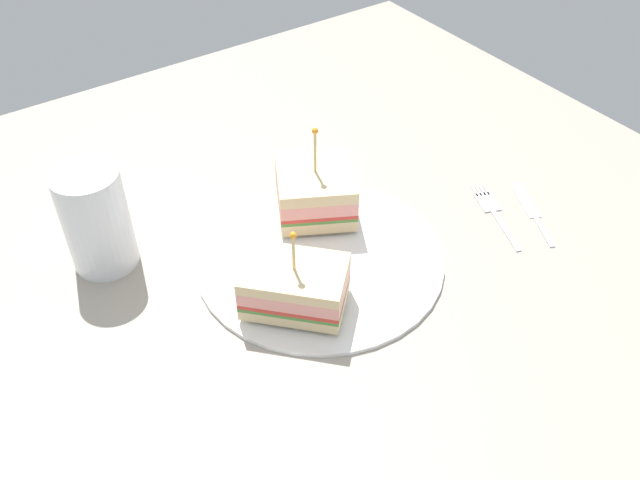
{
  "coord_description": "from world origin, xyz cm",
  "views": [
    {
      "loc": [
        30.91,
        44.84,
        51.9
      ],
      "look_at": [
        0.0,
        0.0,
        2.99
      ],
      "focal_mm": 38.31,
      "sensor_mm": 36.0,
      "label": 1
    }
  ],
  "objects_px": {
    "sandwich_half_back": "(295,286)",
    "drink_glass": "(98,225)",
    "knife": "(531,209)",
    "sandwich_half_front": "(315,190)",
    "fork": "(492,209)",
    "plate": "(320,257)"
  },
  "relations": [
    {
      "from": "knife",
      "to": "plate",
      "type": "bearing_deg",
      "value": -15.43
    },
    {
      "from": "sandwich_half_back",
      "to": "drink_glass",
      "type": "distance_m",
      "value": 0.22
    },
    {
      "from": "sandwich_half_front",
      "to": "sandwich_half_back",
      "type": "distance_m",
      "value": 0.15
    },
    {
      "from": "fork",
      "to": "sandwich_half_front",
      "type": "bearing_deg",
      "value": -32.15
    },
    {
      "from": "sandwich_half_front",
      "to": "drink_glass",
      "type": "xyz_separation_m",
      "value": [
        0.23,
        -0.07,
        0.01
      ]
    },
    {
      "from": "fork",
      "to": "knife",
      "type": "height_order",
      "value": "same"
    },
    {
      "from": "sandwich_half_back",
      "to": "knife",
      "type": "height_order",
      "value": "sandwich_half_back"
    },
    {
      "from": "sandwich_half_back",
      "to": "fork",
      "type": "relative_size",
      "value": 1.02
    },
    {
      "from": "sandwich_half_front",
      "to": "fork",
      "type": "xyz_separation_m",
      "value": [
        -0.18,
        0.11,
        -0.04
      ]
    },
    {
      "from": "sandwich_half_back",
      "to": "drink_glass",
      "type": "relative_size",
      "value": 1.02
    },
    {
      "from": "plate",
      "to": "sandwich_half_back",
      "type": "distance_m",
      "value": 0.08
    },
    {
      "from": "sandwich_half_back",
      "to": "drink_glass",
      "type": "height_order",
      "value": "drink_glass"
    },
    {
      "from": "sandwich_half_back",
      "to": "fork",
      "type": "distance_m",
      "value": 0.28
    },
    {
      "from": "plate",
      "to": "knife",
      "type": "distance_m",
      "value": 0.27
    },
    {
      "from": "fork",
      "to": "knife",
      "type": "relative_size",
      "value": 1.03
    },
    {
      "from": "sandwich_half_back",
      "to": "drink_glass",
      "type": "xyz_separation_m",
      "value": [
        0.13,
        -0.18,
        0.02
      ]
    },
    {
      "from": "sandwich_half_front",
      "to": "fork",
      "type": "height_order",
      "value": "sandwich_half_front"
    },
    {
      "from": "plate",
      "to": "sandwich_half_front",
      "type": "distance_m",
      "value": 0.08
    },
    {
      "from": "drink_glass",
      "to": "fork",
      "type": "relative_size",
      "value": 1.01
    },
    {
      "from": "fork",
      "to": "knife",
      "type": "bearing_deg",
      "value": 146.48
    },
    {
      "from": "sandwich_half_front",
      "to": "sandwich_half_back",
      "type": "relative_size",
      "value": 1.02
    },
    {
      "from": "sandwich_half_front",
      "to": "drink_glass",
      "type": "bearing_deg",
      "value": -15.73
    }
  ]
}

